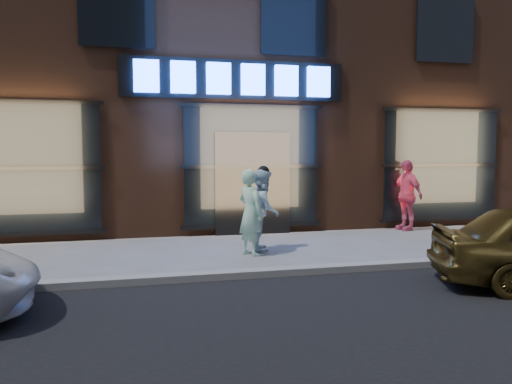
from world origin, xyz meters
TOP-DOWN VIEW (x-y plane):
  - ground at (0.00, 0.00)m, footprint 90.00×90.00m
  - curb at (0.00, 0.00)m, footprint 60.00×0.25m
  - storefront_building at (-0.00, 7.99)m, footprint 30.20×8.28m
  - man_bowtie at (-0.58, 1.62)m, footprint 0.62×0.71m
  - man_cap at (-0.21, 2.07)m, footprint 0.79×0.91m
  - passerby at (3.85, 3.64)m, footprint 0.63×1.09m

SIDE VIEW (x-z plane):
  - ground at x=0.00m, z-range 0.00..0.00m
  - curb at x=0.00m, z-range 0.00..0.12m
  - man_cap at x=-0.21m, z-range 0.00..1.61m
  - man_bowtie at x=-0.58m, z-range 0.00..1.63m
  - passerby at x=3.85m, z-range 0.00..1.74m
  - storefront_building at x=0.00m, z-range 0.00..10.30m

